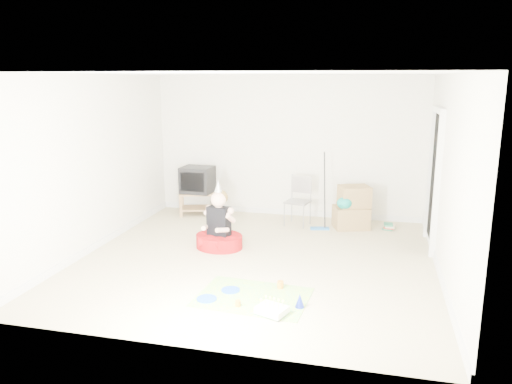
% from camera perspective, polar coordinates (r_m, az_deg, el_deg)
% --- Properties ---
extents(ground, '(5.00, 5.00, 0.00)m').
position_cam_1_polar(ground, '(7.23, 0.03, -7.70)').
color(ground, beige).
rests_on(ground, ground).
extents(doorway_recess, '(0.02, 0.90, 2.05)m').
position_cam_1_polar(doorway_recess, '(7.98, 19.75, 1.15)').
color(doorway_recess, black).
rests_on(doorway_recess, ground).
extents(tv_stand, '(0.78, 0.61, 0.43)m').
position_cam_1_polar(tv_stand, '(9.56, -6.65, -1.04)').
color(tv_stand, olive).
rests_on(tv_stand, ground).
extents(crt_tv, '(0.60, 0.51, 0.49)m').
position_cam_1_polar(crt_tv, '(9.47, -6.71, 1.41)').
color(crt_tv, black).
rests_on(crt_tv, tv_stand).
extents(folding_chair, '(0.47, 0.46, 0.88)m').
position_cam_1_polar(folding_chair, '(8.78, 4.78, -1.11)').
color(folding_chair, '#97969C').
rests_on(folding_chair, ground).
extents(cardboard_boxes, '(0.69, 0.62, 0.74)m').
position_cam_1_polar(cardboard_boxes, '(8.77, 10.91, -1.82)').
color(cardboard_boxes, '#99784A').
rests_on(cardboard_boxes, ground).
extents(floor_mop, '(0.34, 0.43, 1.29)m').
position_cam_1_polar(floor_mop, '(8.61, 7.35, -2.61)').
color(floor_mop, '#246AB7').
rests_on(floor_mop, ground).
extents(book_pile, '(0.23, 0.27, 0.10)m').
position_cam_1_polar(book_pile, '(8.91, 15.02, -3.83)').
color(book_pile, '#277751').
rests_on(book_pile, ground).
extents(seated_woman, '(0.88, 0.88, 1.06)m').
position_cam_1_polar(seated_woman, '(7.66, -4.24, -4.71)').
color(seated_woman, '#A40F11').
rests_on(seated_woman, ground).
extents(party_mat, '(1.37, 1.04, 0.01)m').
position_cam_1_polar(party_mat, '(6.06, -0.37, -11.91)').
color(party_mat, '#E6308B').
rests_on(party_mat, ground).
extents(birthday_cake, '(0.38, 0.34, 0.15)m').
position_cam_1_polar(birthday_cake, '(5.65, 1.83, -13.39)').
color(birthday_cake, white).
rests_on(birthday_cake, party_mat).
extents(blue_plate_near, '(0.31, 0.31, 0.01)m').
position_cam_1_polar(blue_plate_near, '(6.22, -2.92, -11.12)').
color(blue_plate_near, blue).
rests_on(blue_plate_near, party_mat).
extents(blue_plate_far, '(0.27, 0.27, 0.01)m').
position_cam_1_polar(blue_plate_far, '(6.02, -5.66, -12.04)').
color(blue_plate_far, blue).
rests_on(blue_plate_far, party_mat).
extents(orange_cup_near, '(0.09, 0.09, 0.09)m').
position_cam_1_polar(orange_cup_near, '(6.27, 2.81, -10.53)').
color(orange_cup_near, orange).
rests_on(orange_cup_near, party_mat).
extents(orange_cup_far, '(0.07, 0.07, 0.07)m').
position_cam_1_polar(orange_cup_far, '(5.81, -2.08, -12.62)').
color(orange_cup_far, orange).
rests_on(orange_cup_far, party_mat).
extents(blue_party_hat, '(0.13, 0.13, 0.16)m').
position_cam_1_polar(blue_party_hat, '(5.80, 5.02, -12.26)').
color(blue_party_hat, '#1929AF').
rests_on(blue_party_hat, party_mat).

